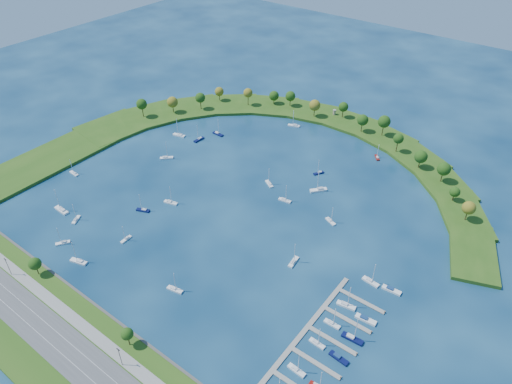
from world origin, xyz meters
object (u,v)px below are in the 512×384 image
Objects in this scene: moored_boat_6 at (199,139)px; moored_boat_17 at (179,135)px; docked_boat_11 at (391,290)px; moored_boat_13 at (63,242)px; moored_boat_0 at (171,202)px; moored_boat_1 at (74,173)px; moored_boat_7 at (269,183)px; docked_boat_5 at (339,358)px; moored_boat_4 at (294,125)px; moored_boat_15 at (319,173)px; moored_boat_5 at (166,157)px; docked_boat_10 at (371,281)px; docked_boat_7 at (352,338)px; moored_boat_2 at (175,289)px; moored_boat_14 at (126,239)px; moored_boat_9 at (293,261)px; moored_boat_10 at (61,210)px; harbor_tower at (334,112)px; dock_system at (315,346)px; docked_boat_6 at (332,323)px; moored_boat_20 at (218,133)px; docked_boat_9 at (366,319)px; docked_boat_2 at (297,370)px; moored_boat_3 at (79,261)px; docked_boat_4 at (317,343)px; moored_boat_18 at (319,189)px; docked_boat_8 at (346,305)px; moored_boat_12 at (377,157)px; moored_boat_11 at (143,210)px; moored_boat_8 at (285,200)px; moored_boat_16 at (76,219)px; moored_boat_19 at (331,221)px.

moored_boat_6 is 0.92× the size of moored_boat_17.
moored_boat_13 is at bearing -157.82° from docked_boat_11.
moored_boat_0 is 1.11× the size of moored_boat_1.
moored_boat_7 is 1.31× the size of docked_boat_5.
moored_boat_15 is (46.12, -41.69, -0.07)m from moored_boat_4.
moored_boat_5 is 156.12m from docked_boat_10.
moored_boat_2 is at bearing -165.82° from docked_boat_7.
moored_boat_14 is at bearing 165.15° from moored_boat_13.
moored_boat_9 is (76.51, -116.25, -0.02)m from moored_boat_4.
moored_boat_10 is (-7.30, -74.14, 0.07)m from moored_boat_5.
moored_boat_14 reaches higher than harbor_tower.
docked_boat_6 is (0.24, 13.77, 0.52)m from dock_system.
docked_boat_10 is 10.02m from docked_boat_11.
moored_boat_20 is (39.20, 91.85, 0.05)m from moored_boat_1.
docked_boat_9 is at bearing 86.23° from docked_boat_7.
moored_boat_14 is at bearing 178.71° from docked_boat_2.
moored_boat_3 is 1.36× the size of moored_boat_14.
docked_boat_4 is (0.01, 15.45, -0.03)m from docked_boat_2.
moored_boat_6 is 1.09× the size of moored_boat_7.
moored_boat_7 is at bearing 38.81° from moored_boat_9.
docked_boat_2 is (185.70, -30.54, 0.02)m from moored_boat_1.
docked_boat_11 is at bearing 95.53° from moored_boat_18.
docked_boat_2 is at bearing -90.09° from docked_boat_6.
moored_boat_20 reaches higher than moored_boat_14.
docked_boat_8 is at bearing -111.41° from moored_boat_9.
moored_boat_10 reaches higher than dock_system.
moored_boat_20 reaches higher than moored_boat_13.
moored_boat_1 is 185.73m from docked_boat_6.
docked_boat_4 is (42.94, -146.59, 0.01)m from moored_boat_12.
moored_boat_10 is (25.74, -26.60, 0.12)m from moored_boat_1.
moored_boat_9 reaches higher than docked_boat_5.
docked_boat_5 is at bearing -29.89° from moored_boat_0.
moored_boat_5 is 1.10× the size of docked_boat_2.
moored_boat_10 is at bearing -176.15° from docked_boat_8.
moored_boat_0 is 77.29m from moored_boat_17.
docked_boat_7 is at bearing 155.61° from moored_boat_11.
docked_boat_9 is (75.75, -48.80, -0.19)m from moored_boat_8.
moored_boat_4 is 0.86× the size of moored_boat_10.
moored_boat_6 is 104.76m from moored_boat_16.
docked_boat_8 is (152.65, -37.76, 0.00)m from moored_boat_5.
moored_boat_5 is 87.84m from moored_boat_8.
docked_boat_2 is 18.12m from docked_boat_5.
moored_boat_3 is at bearing -106.08° from moored_boat_19.
moored_boat_9 is at bearing 147.99° from docked_boat_6.
moored_boat_12 is at bearing 108.62° from docked_boat_2.
docked_boat_5 is at bearing -34.71° from moored_boat_19.
docked_boat_7 reaches higher than moored_boat_15.
moored_boat_19 is at bearing -61.25° from harbor_tower.
docked_boat_6 reaches higher than docked_boat_4.
moored_boat_20 is 184.05m from docked_boat_7.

